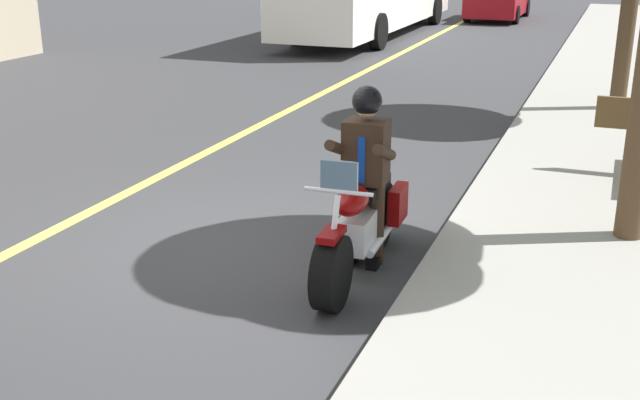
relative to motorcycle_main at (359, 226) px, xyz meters
The scene contains 5 objects.
ground_plane 1.49m from the motorcycle_main, 95.29° to the right, with size 80.00×80.00×0.00m, color #333335.
lane_center_stripe 3.44m from the motorcycle_main, 92.20° to the right, with size 60.00×0.16×0.01m, color #E5DB4C.
motorcycle_main is the anchor object (origin of this frame).
rider_main 0.61m from the motorcycle_main, behind, with size 0.64×0.56×1.74m.
car_silver 23.86m from the motorcycle_main, behind, with size 4.60×1.92×1.40m.
Camera 1 is at (6.67, 3.53, 3.06)m, focal length 43.92 mm.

